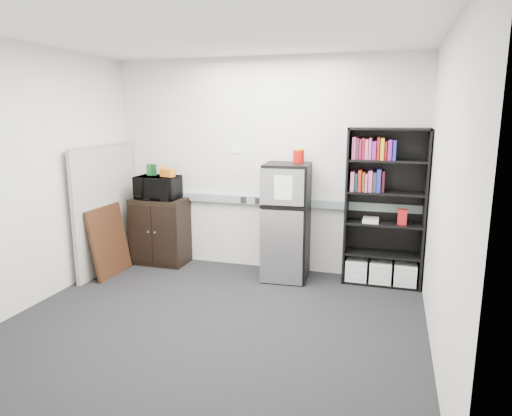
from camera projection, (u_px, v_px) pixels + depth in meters
The scene contains 18 objects.
floor at pixel (214, 322), 4.47m from camera, with size 4.00×4.00×0.00m, color black.
wall_back at pixel (263, 166), 5.83m from camera, with size 4.00×0.02×2.70m, color silver.
wall_right at pixel (445, 198), 3.63m from camera, with size 0.02×3.50×2.70m, color silver.
wall_left at pixel (33, 178), 4.75m from camera, with size 0.02×3.50×2.70m, color silver.
ceiling at pixel (208, 31), 3.92m from camera, with size 4.00×3.50×0.02m, color white.
electrical_raceway at pixel (262, 201), 5.90m from camera, with size 3.92×0.05×0.10m, color gray.
wall_note at pixel (237, 150), 5.88m from camera, with size 0.14×0.00×0.10m, color white.
bookshelf at pixel (385, 209), 5.32m from camera, with size 0.90×0.34×1.85m.
cubicle_partition at pixel (106, 208), 5.85m from camera, with size 0.06×1.30×1.62m.
cabinet at pixel (160, 231), 6.17m from camera, with size 0.71×0.48×0.89m.
microwave at pixel (158, 187), 6.03m from camera, with size 0.55×0.37×0.30m, color black.
snack_box_a at pixel (150, 170), 6.05m from camera, with size 0.07×0.05×0.15m, color #18551E.
snack_box_b at pixel (153, 170), 6.04m from camera, with size 0.07×0.05×0.15m, color #0C3619.
snack_box_c at pixel (163, 171), 6.00m from camera, with size 0.07×0.05×0.14m, color orange.
snack_bag at pixel (168, 173), 5.93m from camera, with size 0.18×0.10×0.10m, color #CF6714.
refrigerator at pixel (286, 222), 5.54m from camera, with size 0.57×0.59×1.43m.
coffee_can at pixel (299, 155), 5.47m from camera, with size 0.14×0.14×0.19m.
framed_poster at pixel (109, 241), 5.72m from camera, with size 0.18×0.68×0.87m.
Camera 1 is at (1.59, -3.85, 2.01)m, focal length 32.00 mm.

